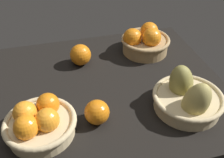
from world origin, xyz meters
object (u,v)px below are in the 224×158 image
object	(u,v)px
loose_orange_front_gap	(97,112)
loose_orange_back_gap	(80,55)
basket_near_right_pears	(188,98)
basket_far_right	(145,41)
basket_near_left	(39,122)

from	to	relation	value
loose_orange_front_gap	loose_orange_back_gap	xyz separation A→B (cm)	(0.40, 31.65, 0.35)
basket_near_right_pears	loose_orange_back_gap	world-z (taller)	basket_near_right_pears
loose_orange_front_gap	basket_far_right	bearing A→B (deg)	50.72
loose_orange_front_gap	loose_orange_back_gap	bearing A→B (deg)	89.27
basket_near_left	basket_near_right_pears	world-z (taller)	basket_near_right_pears
loose_orange_back_gap	basket_near_right_pears	bearing A→B (deg)	-49.68
basket_near_left	basket_near_right_pears	bearing A→B (deg)	-1.93
basket_near_left	basket_far_right	size ratio (longest dim) A/B	1.03
loose_orange_back_gap	loose_orange_front_gap	bearing A→B (deg)	-90.73
basket_far_right	loose_orange_back_gap	bearing A→B (deg)	-175.11
basket_near_left	basket_near_right_pears	size ratio (longest dim) A/B	0.93
basket_near_right_pears	loose_orange_back_gap	distance (cm)	43.62
basket_near_left	basket_far_right	xyz separation A→B (cm)	(44.39, 34.08, 0.66)
basket_near_right_pears	loose_orange_front_gap	bearing A→B (deg)	176.80
basket_near_left	loose_orange_front_gap	world-z (taller)	basket_near_left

